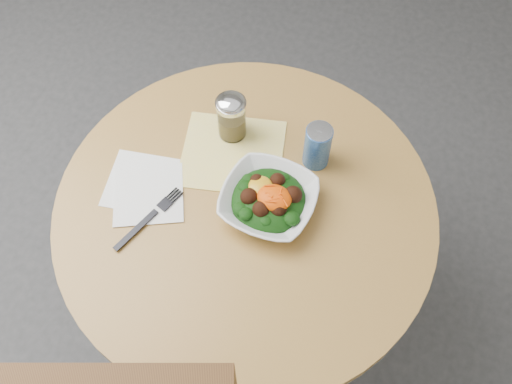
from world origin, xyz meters
The scene contains 8 objects.
ground centered at (0.00, 0.00, 0.00)m, with size 6.00×6.00×0.00m, color #313133.
table centered at (0.00, 0.00, 0.55)m, with size 0.90×0.90×0.75m.
cloth_napkin centered at (-0.08, 0.13, 0.75)m, with size 0.25×0.23×0.00m, color #DFBD0B.
paper_napkins centered at (-0.24, -0.04, 0.75)m, with size 0.23×0.23×0.00m.
salad_bowl centered at (0.05, 0.02, 0.78)m, with size 0.23×0.23×0.08m.
fork centered at (-0.19, -0.10, 0.76)m, with size 0.09×0.20×0.00m.
spice_shaker centered at (-0.10, 0.19, 0.82)m, with size 0.07×0.07×0.13m.
beverage_can centered at (0.12, 0.18, 0.81)m, with size 0.06×0.06×0.12m.
Camera 1 is at (0.24, -0.60, 1.92)m, focal length 40.00 mm.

